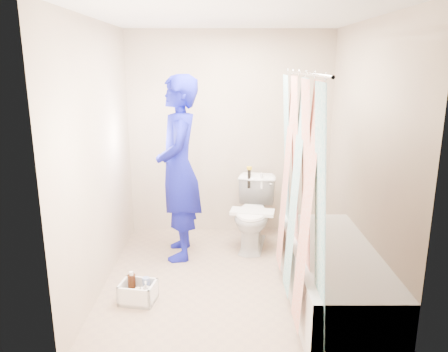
{
  "coord_description": "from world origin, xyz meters",
  "views": [
    {
      "loc": [
        -0.09,
        -3.83,
        2.03
      ],
      "look_at": [
        -0.07,
        0.25,
        0.97
      ],
      "focal_mm": 35.0,
      "sensor_mm": 36.0,
      "label": 1
    }
  ],
  "objects_px": {
    "plumber": "(179,169)",
    "bathtub": "(332,274)",
    "cleaning_caddy": "(139,293)",
    "toilet": "(254,214)"
  },
  "relations": [
    {
      "from": "plumber",
      "to": "bathtub",
      "type": "bearing_deg",
      "value": 48.82
    },
    {
      "from": "cleaning_caddy",
      "to": "plumber",
      "type": "bearing_deg",
      "value": 84.55
    },
    {
      "from": "bathtub",
      "to": "plumber",
      "type": "distance_m",
      "value": 1.85
    },
    {
      "from": "toilet",
      "to": "bathtub",
      "type": "bearing_deg",
      "value": -53.19
    },
    {
      "from": "plumber",
      "to": "cleaning_caddy",
      "type": "xyz_separation_m",
      "value": [
        -0.27,
        -0.98,
        -0.88
      ]
    },
    {
      "from": "bathtub",
      "to": "cleaning_caddy",
      "type": "bearing_deg",
      "value": 179.34
    },
    {
      "from": "plumber",
      "to": "cleaning_caddy",
      "type": "distance_m",
      "value": 1.34
    },
    {
      "from": "cleaning_caddy",
      "to": "toilet",
      "type": "bearing_deg",
      "value": 58.28
    },
    {
      "from": "bathtub",
      "to": "plumber",
      "type": "relative_size",
      "value": 0.91
    },
    {
      "from": "plumber",
      "to": "cleaning_caddy",
      "type": "height_order",
      "value": "plumber"
    }
  ]
}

